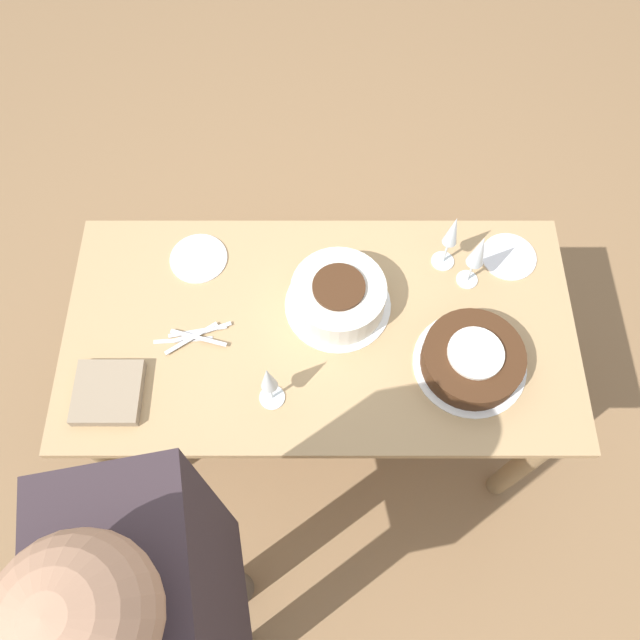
{
  "coord_description": "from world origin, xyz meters",
  "views": [
    {
      "loc": [
        -0.0,
        -0.78,
        2.42
      ],
      "look_at": [
        0.0,
        0.0,
        0.83
      ],
      "focal_mm": 35.0,
      "sensor_mm": 36.0,
      "label": 1
    }
  ],
  "objects_px": {
    "wine_glass_near": "(452,234)",
    "person_cutting": "(183,622)",
    "wine_glass_far": "(478,252)",
    "wine_glass_extra": "(269,380)",
    "cake_center_white": "(338,296)",
    "cake_front_chocolate": "(472,359)"
  },
  "relations": [
    {
      "from": "cake_center_white",
      "to": "person_cutting",
      "type": "height_order",
      "value": "person_cutting"
    },
    {
      "from": "wine_glass_near",
      "to": "wine_glass_far",
      "type": "xyz_separation_m",
      "value": [
        0.07,
        -0.07,
        0.01
      ]
    },
    {
      "from": "cake_front_chocolate",
      "to": "cake_center_white",
      "type": "bearing_deg",
      "value": 152.88
    },
    {
      "from": "cake_front_chocolate",
      "to": "wine_glass_far",
      "type": "relative_size",
      "value": 1.4
    },
    {
      "from": "wine_glass_near",
      "to": "wine_glass_far",
      "type": "height_order",
      "value": "wine_glass_far"
    },
    {
      "from": "person_cutting",
      "to": "cake_center_white",
      "type": "bearing_deg",
      "value": -31.37
    },
    {
      "from": "cake_front_chocolate",
      "to": "wine_glass_far",
      "type": "distance_m",
      "value": 0.3
    },
    {
      "from": "wine_glass_near",
      "to": "person_cutting",
      "type": "bearing_deg",
      "value": -122.92
    },
    {
      "from": "wine_glass_far",
      "to": "wine_glass_extra",
      "type": "height_order",
      "value": "wine_glass_far"
    },
    {
      "from": "wine_glass_extra",
      "to": "person_cutting",
      "type": "xyz_separation_m",
      "value": [
        -0.14,
        -0.56,
        0.15
      ]
    },
    {
      "from": "wine_glass_far",
      "to": "wine_glass_extra",
      "type": "distance_m",
      "value": 0.69
    },
    {
      "from": "cake_center_white",
      "to": "wine_glass_extra",
      "type": "bearing_deg",
      "value": -122.66
    },
    {
      "from": "cake_center_white",
      "to": "wine_glass_near",
      "type": "distance_m",
      "value": 0.37
    },
    {
      "from": "wine_glass_near",
      "to": "wine_glass_extra",
      "type": "bearing_deg",
      "value": -139.16
    },
    {
      "from": "cake_center_white",
      "to": "wine_glass_extra",
      "type": "relative_size",
      "value": 1.5
    },
    {
      "from": "cake_center_white",
      "to": "wine_glass_extra",
      "type": "height_order",
      "value": "wine_glass_extra"
    },
    {
      "from": "cake_center_white",
      "to": "wine_glass_near",
      "type": "height_order",
      "value": "wine_glass_near"
    },
    {
      "from": "cake_center_white",
      "to": "wine_glass_far",
      "type": "height_order",
      "value": "wine_glass_far"
    },
    {
      "from": "wine_glass_near",
      "to": "person_cutting",
      "type": "distance_m",
      "value": 1.2
    },
    {
      "from": "cake_front_chocolate",
      "to": "wine_glass_near",
      "type": "distance_m",
      "value": 0.36
    },
    {
      "from": "wine_glass_near",
      "to": "wine_glass_extra",
      "type": "height_order",
      "value": "wine_glass_near"
    },
    {
      "from": "wine_glass_extra",
      "to": "person_cutting",
      "type": "relative_size",
      "value": 0.12
    }
  ]
}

